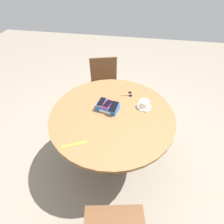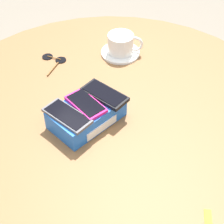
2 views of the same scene
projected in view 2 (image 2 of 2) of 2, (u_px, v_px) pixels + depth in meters
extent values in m
cylinder|color=#2D2D2D|center=(112.00, 195.00, 1.35)|extent=(0.07, 0.07, 0.73)
cylinder|color=brown|center=(112.00, 121.00, 1.08)|extent=(1.13, 1.13, 0.03)
cube|color=blue|center=(87.00, 114.00, 1.04)|extent=(0.22, 0.16, 0.06)
cube|color=white|center=(102.00, 128.00, 1.01)|extent=(0.11, 0.03, 0.03)
cube|color=#515156|center=(67.00, 116.00, 0.99)|extent=(0.08, 0.14, 0.01)
cube|color=black|center=(67.00, 114.00, 0.98)|extent=(0.07, 0.13, 0.00)
cube|color=#D11975|center=(86.00, 104.00, 1.02)|extent=(0.10, 0.13, 0.01)
cube|color=black|center=(86.00, 103.00, 1.01)|extent=(0.08, 0.12, 0.00)
cube|color=black|center=(105.00, 94.00, 1.04)|extent=(0.08, 0.14, 0.01)
cube|color=black|center=(105.00, 93.00, 1.04)|extent=(0.07, 0.13, 0.00)
cylinder|color=white|center=(120.00, 53.00, 1.29)|extent=(0.13, 0.13, 0.01)
cylinder|color=white|center=(121.00, 44.00, 1.26)|extent=(0.09, 0.09, 0.07)
cylinder|color=brown|center=(121.00, 37.00, 1.25)|extent=(0.08, 0.08, 0.00)
torus|color=white|center=(135.00, 44.00, 1.26)|extent=(0.03, 0.05, 0.06)
cylinder|color=black|center=(47.00, 57.00, 1.28)|extent=(0.04, 0.04, 0.00)
cylinder|color=black|center=(61.00, 60.00, 1.26)|extent=(0.04, 0.04, 0.00)
cylinder|color=brown|center=(54.00, 58.00, 1.27)|extent=(0.01, 0.05, 0.00)
cylinder|color=brown|center=(53.00, 69.00, 1.22)|extent=(0.08, 0.02, 0.00)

